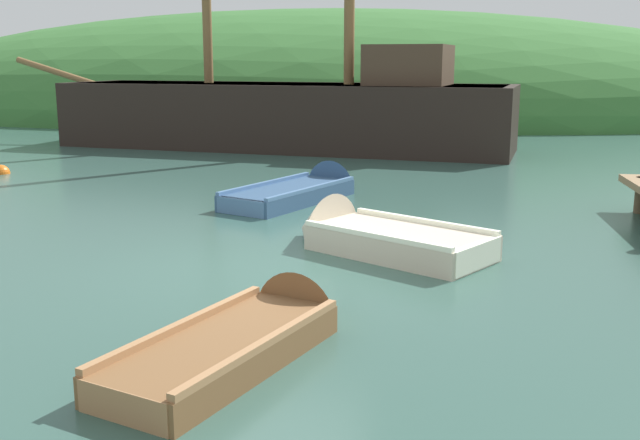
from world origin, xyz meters
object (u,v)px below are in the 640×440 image
at_px(sailing_ship, 288,124).
at_px(buoy_orange, 1,174).
at_px(rowboat_outer_left, 369,240).
at_px(rowboat_far, 308,193).
at_px(rowboat_portside, 256,338).

xyz_separation_m(sailing_ship, buoy_orange, (-5.76, -5.96, -0.73)).
distance_m(rowboat_outer_left, rowboat_far, 4.14).
height_order(rowboat_portside, buoy_orange, rowboat_portside).
distance_m(sailing_ship, rowboat_portside, 15.88).
bearing_deg(rowboat_outer_left, rowboat_far, -35.81).
bearing_deg(rowboat_outer_left, sailing_ship, -41.12).
xyz_separation_m(rowboat_far, rowboat_portside, (0.74, -7.70, -0.01)).
height_order(sailing_ship, buoy_orange, sailing_ship).
xyz_separation_m(sailing_ship, rowboat_outer_left, (3.36, -11.81, -0.61)).
xyz_separation_m(rowboat_outer_left, buoy_orange, (-9.12, 5.84, -0.12)).
height_order(rowboat_outer_left, buoy_orange, rowboat_outer_left).
relative_size(rowboat_far, rowboat_portside, 1.16).
bearing_deg(rowboat_outer_left, rowboat_portside, 111.78).
xyz_separation_m(sailing_ship, rowboat_far, (1.87, -7.95, -0.64)).
bearing_deg(buoy_orange, rowboat_far, -14.58).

